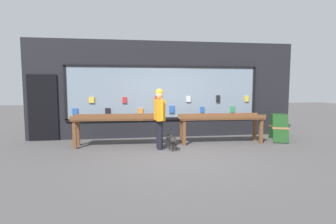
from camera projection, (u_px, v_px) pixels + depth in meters
name	position (u px, v px, depth m)	size (l,w,h in m)	color
ground_plane	(178.00, 154.00, 6.67)	(40.00, 40.00, 0.00)	#474444
shopfront_facade	(164.00, 90.00, 8.87)	(9.00, 0.29, 3.23)	black
display_table_left	(118.00, 121.00, 7.50)	(2.57, 0.68, 0.91)	brown
display_table_right	(221.00, 120.00, 7.95)	(2.57, 0.70, 0.88)	brown
person_browsing	(159.00, 114.00, 7.14)	(0.27, 0.65, 1.66)	black
small_dog	(172.00, 140.00, 7.11)	(0.27, 0.60, 0.41)	black
sandwich_board_sign	(279.00, 127.00, 8.29)	(0.71, 0.95, 0.85)	#193F19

